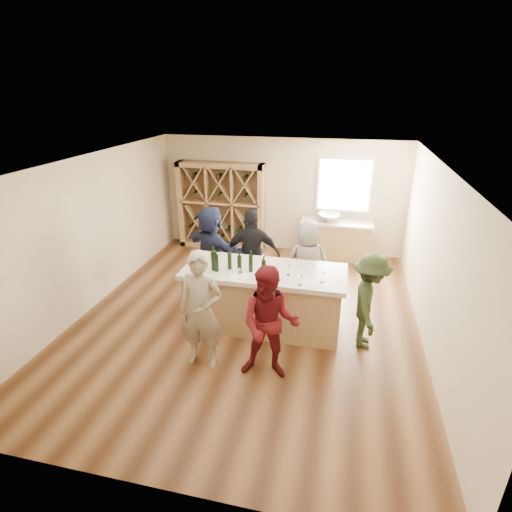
% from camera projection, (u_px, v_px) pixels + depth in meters
% --- Properties ---
extents(floor, '(6.00, 7.00, 0.10)m').
position_uv_depth(floor, '(248.00, 320.00, 7.34)').
color(floor, brown).
rests_on(floor, ground).
extents(ceiling, '(6.00, 7.00, 0.10)m').
position_uv_depth(ceiling, '(247.00, 160.00, 6.20)').
color(ceiling, white).
rests_on(ceiling, ground).
extents(wall_back, '(6.00, 0.10, 2.80)m').
position_uv_depth(wall_back, '(282.00, 195.00, 9.95)').
color(wall_back, beige).
rests_on(wall_back, ground).
extents(wall_front, '(6.00, 0.10, 2.80)m').
position_uv_depth(wall_front, '(152.00, 389.00, 3.59)').
color(wall_front, beige).
rests_on(wall_front, ground).
extents(wall_left, '(0.10, 7.00, 2.80)m').
position_uv_depth(wall_left, '(88.00, 233.00, 7.40)').
color(wall_left, beige).
rests_on(wall_left, ground).
extents(wall_right, '(0.10, 7.00, 2.80)m').
position_uv_depth(wall_right, '(439.00, 263.00, 6.15)').
color(wall_right, beige).
rests_on(wall_right, ground).
extents(window_frame, '(1.30, 0.06, 1.30)m').
position_uv_depth(window_frame, '(344.00, 185.00, 9.44)').
color(window_frame, white).
rests_on(window_frame, wall_back).
extents(window_pane, '(1.18, 0.01, 1.18)m').
position_uv_depth(window_pane, '(344.00, 185.00, 9.41)').
color(window_pane, white).
rests_on(window_pane, wall_back).
extents(wine_rack, '(2.20, 0.45, 2.20)m').
position_uv_depth(wine_rack, '(222.00, 206.00, 10.13)').
color(wine_rack, '#9C784A').
rests_on(wine_rack, floor).
extents(back_counter_base, '(1.60, 0.58, 0.86)m').
position_uv_depth(back_counter_base, '(335.00, 241.00, 9.73)').
color(back_counter_base, '#9C784A').
rests_on(back_counter_base, floor).
extents(back_counter_top, '(1.70, 0.62, 0.06)m').
position_uv_depth(back_counter_top, '(337.00, 223.00, 9.55)').
color(back_counter_top, '#BFB19C').
rests_on(back_counter_top, back_counter_base).
extents(sink, '(0.54, 0.54, 0.19)m').
position_uv_depth(sink, '(329.00, 217.00, 9.55)').
color(sink, silver).
rests_on(sink, back_counter_top).
extents(faucet, '(0.02, 0.02, 0.30)m').
position_uv_depth(faucet, '(329.00, 213.00, 9.69)').
color(faucet, silver).
rests_on(faucet, back_counter_top).
extents(tasting_counter_base, '(2.60, 1.00, 1.00)m').
position_uv_depth(tasting_counter_base, '(264.00, 300.00, 6.90)').
color(tasting_counter_base, '#9C784A').
rests_on(tasting_counter_base, floor).
extents(tasting_counter_top, '(2.72, 1.12, 0.08)m').
position_uv_depth(tasting_counter_top, '(264.00, 272.00, 6.69)').
color(tasting_counter_top, '#BFB19C').
rests_on(tasting_counter_top, tasting_counter_base).
extents(wine_bottle_a, '(0.08, 0.08, 0.33)m').
position_uv_depth(wine_bottle_a, '(213.00, 261.00, 6.60)').
color(wine_bottle_a, black).
rests_on(wine_bottle_a, tasting_counter_top).
extents(wine_bottle_b, '(0.09, 0.09, 0.30)m').
position_uv_depth(wine_bottle_b, '(216.00, 263.00, 6.56)').
color(wine_bottle_b, black).
rests_on(wine_bottle_b, tasting_counter_top).
extents(wine_bottle_c, '(0.08, 0.08, 0.29)m').
position_uv_depth(wine_bottle_c, '(230.00, 261.00, 6.64)').
color(wine_bottle_c, black).
rests_on(wine_bottle_c, tasting_counter_top).
extents(wine_bottle_d, '(0.09, 0.09, 0.30)m').
position_uv_depth(wine_bottle_d, '(240.00, 265.00, 6.49)').
color(wine_bottle_d, black).
rests_on(wine_bottle_d, tasting_counter_top).
extents(wine_bottle_e, '(0.09, 0.09, 0.29)m').
position_uv_depth(wine_bottle_e, '(251.00, 263.00, 6.56)').
color(wine_bottle_e, black).
rests_on(wine_bottle_e, tasting_counter_top).
extents(wine_glass_a, '(0.09, 0.09, 0.19)m').
position_uv_depth(wine_glass_a, '(239.00, 275.00, 6.28)').
color(wine_glass_a, white).
rests_on(wine_glass_a, tasting_counter_top).
extents(wine_glass_b, '(0.08, 0.08, 0.18)m').
position_uv_depth(wine_glass_b, '(268.00, 276.00, 6.24)').
color(wine_glass_b, white).
rests_on(wine_glass_b, tasting_counter_top).
extents(wine_glass_c, '(0.08, 0.08, 0.17)m').
position_uv_depth(wine_glass_c, '(300.00, 280.00, 6.12)').
color(wine_glass_c, white).
rests_on(wine_glass_c, tasting_counter_top).
extents(wine_glass_d, '(0.08, 0.08, 0.19)m').
position_uv_depth(wine_glass_d, '(289.00, 269.00, 6.46)').
color(wine_glass_d, white).
rests_on(wine_glass_d, tasting_counter_top).
extents(wine_glass_e, '(0.06, 0.06, 0.16)m').
position_uv_depth(wine_glass_e, '(322.00, 278.00, 6.21)').
color(wine_glass_e, white).
rests_on(wine_glass_e, tasting_counter_top).
extents(tasting_menu_a, '(0.26, 0.34, 0.00)m').
position_uv_depth(tasting_menu_a, '(239.00, 277.00, 6.40)').
color(tasting_menu_a, white).
rests_on(tasting_menu_a, tasting_counter_top).
extents(tasting_menu_b, '(0.29, 0.34, 0.00)m').
position_uv_depth(tasting_menu_b, '(272.00, 283.00, 6.23)').
color(tasting_menu_b, white).
rests_on(tasting_menu_b, tasting_counter_top).
extents(tasting_menu_c, '(0.29, 0.36, 0.00)m').
position_uv_depth(tasting_menu_c, '(311.00, 284.00, 6.19)').
color(tasting_menu_c, white).
rests_on(tasting_menu_c, tasting_counter_top).
extents(person_near_left, '(0.66, 0.49, 1.82)m').
position_uv_depth(person_near_left, '(201.00, 311.00, 5.78)').
color(person_near_left, gray).
rests_on(person_near_left, floor).
extents(person_near_right, '(0.86, 0.51, 1.72)m').
position_uv_depth(person_near_right, '(270.00, 324.00, 5.54)').
color(person_near_right, '#590F14').
rests_on(person_near_right, floor).
extents(person_server, '(0.48, 1.02, 1.58)m').
position_uv_depth(person_server, '(369.00, 302.00, 6.25)').
color(person_server, '#263319').
rests_on(person_server, floor).
extents(person_far_mid, '(1.15, 0.74, 1.83)m').
position_uv_depth(person_far_mid, '(252.00, 255.00, 7.67)').
color(person_far_mid, black).
rests_on(person_far_mid, floor).
extents(person_far_right, '(0.91, 0.69, 1.66)m').
position_uv_depth(person_far_right, '(307.00, 263.00, 7.52)').
color(person_far_right, slate).
rests_on(person_far_right, floor).
extents(person_far_left, '(1.73, 1.35, 1.79)m').
position_uv_depth(person_far_left, '(212.00, 249.00, 7.99)').
color(person_far_left, '#191E38').
rests_on(person_far_left, floor).
extents(wine_bottle_f, '(0.07, 0.07, 0.30)m').
position_uv_depth(wine_bottle_f, '(264.00, 269.00, 6.34)').
color(wine_bottle_f, black).
rests_on(wine_bottle_f, tasting_counter_top).
extents(wine_glass_f, '(0.07, 0.07, 0.18)m').
position_uv_depth(wine_glass_f, '(264.00, 260.00, 6.83)').
color(wine_glass_f, white).
rests_on(wine_glass_f, tasting_counter_top).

